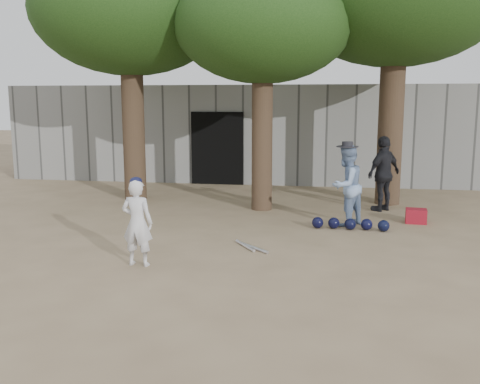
% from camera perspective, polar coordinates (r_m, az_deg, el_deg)
% --- Properties ---
extents(ground, '(70.00, 70.00, 0.00)m').
position_cam_1_polar(ground, '(8.73, -4.98, -7.15)').
color(ground, '#937C5E').
rests_on(ground, ground).
extents(boy_player, '(0.51, 0.36, 1.35)m').
position_cam_1_polar(boy_player, '(8.37, -10.90, -3.24)').
color(boy_player, silver).
rests_on(boy_player, ground).
extents(spectator_blue, '(0.98, 1.02, 1.65)m').
position_cam_1_polar(spectator_blue, '(11.07, 11.25, 0.68)').
color(spectator_blue, '#7D98C1').
rests_on(spectator_blue, ground).
extents(spectator_dark, '(1.01, 1.02, 1.74)m').
position_cam_1_polar(spectator_dark, '(12.75, 15.08, 1.90)').
color(spectator_dark, black).
rests_on(spectator_dark, ground).
extents(red_bag, '(0.45, 0.36, 0.30)m').
position_cam_1_polar(red_bag, '(11.76, 18.26, -2.45)').
color(red_bag, maroon).
rests_on(red_bag, ground).
extents(back_building, '(16.00, 5.24, 3.00)m').
position_cam_1_polar(back_building, '(18.57, 2.79, 6.52)').
color(back_building, gray).
rests_on(back_building, ground).
extents(helmet_row, '(1.51, 0.31, 0.23)m').
position_cam_1_polar(helmet_row, '(10.83, 11.67, -3.36)').
color(helmet_row, black).
rests_on(helmet_row, ground).
extents(bat_pile, '(0.68, 0.71, 0.06)m').
position_cam_1_polar(bat_pile, '(9.31, 1.05, -5.86)').
color(bat_pile, silver).
rests_on(bat_pile, ground).
extents(tree_row, '(11.40, 5.80, 6.69)m').
position_cam_1_polar(tree_row, '(13.35, 3.56, 19.00)').
color(tree_row, brown).
rests_on(tree_row, ground).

